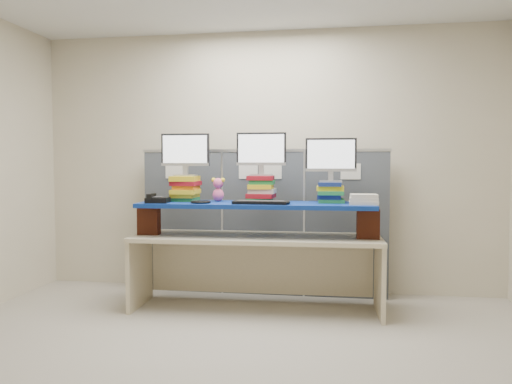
% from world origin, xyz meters
% --- Properties ---
extents(room, '(5.00, 4.00, 2.80)m').
position_xyz_m(room, '(0.00, 0.00, 1.40)').
color(room, beige).
rests_on(room, ground).
extents(cubicle_partition, '(2.60, 0.06, 1.53)m').
position_xyz_m(cubicle_partition, '(-0.00, 1.78, 0.77)').
color(cubicle_partition, '#40454C').
rests_on(cubicle_partition, ground).
extents(desk, '(2.33, 0.74, 0.70)m').
position_xyz_m(desk, '(0.02, 1.20, 0.56)').
color(desk, beige).
rests_on(desk, ground).
extents(brick_pier_left, '(0.20, 0.11, 0.27)m').
position_xyz_m(brick_pier_left, '(-1.00, 1.12, 0.84)').
color(brick_pier_left, maroon).
rests_on(brick_pier_left, desk).
extents(brick_pier_right, '(0.20, 0.11, 0.27)m').
position_xyz_m(brick_pier_right, '(1.04, 1.18, 0.84)').
color(brick_pier_right, maroon).
rests_on(brick_pier_right, desk).
extents(blue_board, '(2.20, 0.61, 0.04)m').
position_xyz_m(blue_board, '(0.02, 1.20, 1.00)').
color(blue_board, navy).
rests_on(blue_board, brick_pier_left).
extents(book_stack_left, '(0.27, 0.31, 0.24)m').
position_xyz_m(book_stack_left, '(-0.69, 1.30, 1.14)').
color(book_stack_left, '#207838').
rests_on(book_stack_left, blue_board).
extents(book_stack_center, '(0.27, 0.30, 0.25)m').
position_xyz_m(book_stack_center, '(0.05, 1.33, 1.14)').
color(book_stack_center, '#207838').
rests_on(book_stack_center, blue_board).
extents(book_stack_right, '(0.26, 0.32, 0.19)m').
position_xyz_m(book_stack_right, '(0.70, 1.34, 1.11)').
color(book_stack_right, '#207838').
rests_on(book_stack_right, blue_board).
extents(monitor_left, '(0.47, 0.14, 0.41)m').
position_xyz_m(monitor_left, '(-0.69, 1.30, 1.49)').
color(monitor_left, '#AAAAAF').
rests_on(monitor_left, book_stack_left).
extents(monitor_center, '(0.47, 0.14, 0.41)m').
position_xyz_m(monitor_center, '(0.05, 1.32, 1.50)').
color(monitor_center, '#AAAAAF').
rests_on(monitor_center, book_stack_center).
extents(monitor_right, '(0.47, 0.14, 0.41)m').
position_xyz_m(monitor_right, '(0.71, 1.34, 1.44)').
color(monitor_right, '#AAAAAF').
rests_on(monitor_right, book_stack_right).
extents(keyboard, '(0.50, 0.17, 0.03)m').
position_xyz_m(keyboard, '(0.08, 1.06, 1.03)').
color(keyboard, black).
rests_on(keyboard, blue_board).
extents(mouse, '(0.08, 0.12, 0.04)m').
position_xyz_m(mouse, '(0.32, 1.07, 1.03)').
color(mouse, black).
rests_on(mouse, blue_board).
extents(desk_phone, '(0.22, 0.20, 0.09)m').
position_xyz_m(desk_phone, '(-0.89, 1.04, 1.05)').
color(desk_phone, black).
rests_on(desk_phone, blue_board).
extents(headset, '(0.20, 0.20, 0.02)m').
position_xyz_m(headset, '(-0.48, 1.07, 1.03)').
color(headset, black).
rests_on(headset, blue_board).
extents(plush_toy, '(0.13, 0.10, 0.23)m').
position_xyz_m(plush_toy, '(-0.37, 1.31, 1.13)').
color(plush_toy, '#E9588B').
rests_on(plush_toy, blue_board).
extents(binder_stack, '(0.26, 0.21, 0.09)m').
position_xyz_m(binder_stack, '(1.00, 1.17, 1.06)').
color(binder_stack, beige).
rests_on(binder_stack, blue_board).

